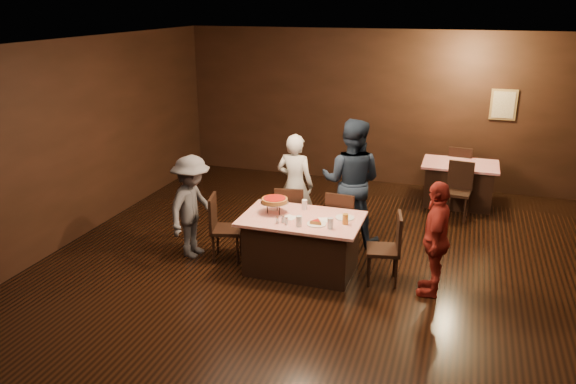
% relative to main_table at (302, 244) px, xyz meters
% --- Properties ---
extents(room, '(10.00, 10.04, 3.02)m').
position_rel_main_table_xyz_m(room, '(0.38, -0.74, 1.75)').
color(room, black).
rests_on(room, ground).
extents(main_table, '(1.60, 1.00, 0.77)m').
position_rel_main_table_xyz_m(main_table, '(0.00, 0.00, 0.00)').
color(main_table, '#B51D0C').
rests_on(main_table, ground).
extents(back_table, '(1.30, 0.90, 0.77)m').
position_rel_main_table_xyz_m(back_table, '(1.94, 3.35, 0.00)').
color(back_table, '#B00B1C').
rests_on(back_table, ground).
extents(chair_far_left, '(0.49, 0.49, 0.95)m').
position_rel_main_table_xyz_m(chair_far_left, '(-0.40, 0.75, 0.09)').
color(chair_far_left, black).
rests_on(chair_far_left, ground).
extents(chair_far_right, '(0.45, 0.45, 0.95)m').
position_rel_main_table_xyz_m(chair_far_right, '(0.40, 0.75, 0.09)').
color(chair_far_right, black).
rests_on(chair_far_right, ground).
extents(chair_end_left, '(0.51, 0.51, 0.95)m').
position_rel_main_table_xyz_m(chair_end_left, '(-1.10, -0.00, 0.09)').
color(chair_end_left, black).
rests_on(chair_end_left, ground).
extents(chair_end_right, '(0.49, 0.49, 0.95)m').
position_rel_main_table_xyz_m(chair_end_right, '(1.10, -0.00, 0.09)').
color(chair_end_right, black).
rests_on(chair_end_right, ground).
extents(chair_back_near, '(0.47, 0.47, 0.95)m').
position_rel_main_table_xyz_m(chair_back_near, '(1.94, 2.65, 0.09)').
color(chair_back_near, black).
rests_on(chair_back_near, ground).
extents(chair_back_far, '(0.47, 0.47, 0.95)m').
position_rel_main_table_xyz_m(chair_back_far, '(1.94, 3.95, 0.09)').
color(chair_back_far, black).
rests_on(chair_back_far, ground).
extents(diner_white_jacket, '(0.61, 0.43, 1.61)m').
position_rel_main_table_xyz_m(diner_white_jacket, '(-0.47, 1.19, 0.42)').
color(diner_white_jacket, silver).
rests_on(diner_white_jacket, ground).
extents(diner_navy_hoodie, '(0.93, 0.73, 1.90)m').
position_rel_main_table_xyz_m(diner_navy_hoodie, '(0.42, 1.18, 0.56)').
color(diner_navy_hoodie, black).
rests_on(diner_navy_hoodie, ground).
extents(diner_grey_knit, '(0.65, 1.01, 1.49)m').
position_rel_main_table_xyz_m(diner_grey_knit, '(-1.61, -0.02, 0.36)').
color(diner_grey_knit, '#4F4E53').
rests_on(diner_grey_knit, ground).
extents(diner_red_shirt, '(0.37, 0.87, 1.48)m').
position_rel_main_table_xyz_m(diner_red_shirt, '(1.75, -0.10, 0.36)').
color(diner_red_shirt, maroon).
rests_on(diner_red_shirt, ground).
extents(pizza_stand, '(0.38, 0.38, 0.22)m').
position_rel_main_table_xyz_m(pizza_stand, '(-0.40, 0.05, 0.57)').
color(pizza_stand, black).
rests_on(pizza_stand, main_table).
extents(plate_with_slice, '(0.25, 0.25, 0.06)m').
position_rel_main_table_xyz_m(plate_with_slice, '(0.25, -0.18, 0.41)').
color(plate_with_slice, white).
rests_on(plate_with_slice, main_table).
extents(plate_empty, '(0.25, 0.25, 0.01)m').
position_rel_main_table_xyz_m(plate_empty, '(0.55, 0.15, 0.39)').
color(plate_empty, white).
rests_on(plate_empty, main_table).
extents(glass_front_left, '(0.08, 0.08, 0.14)m').
position_rel_main_table_xyz_m(glass_front_left, '(0.05, -0.30, 0.46)').
color(glass_front_left, silver).
rests_on(glass_front_left, main_table).
extents(glass_front_right, '(0.08, 0.08, 0.14)m').
position_rel_main_table_xyz_m(glass_front_right, '(0.45, -0.25, 0.46)').
color(glass_front_right, silver).
rests_on(glass_front_right, main_table).
extents(glass_amber, '(0.08, 0.08, 0.14)m').
position_rel_main_table_xyz_m(glass_amber, '(0.60, -0.05, 0.46)').
color(glass_amber, '#BF7F26').
rests_on(glass_amber, main_table).
extents(glass_back, '(0.08, 0.08, 0.14)m').
position_rel_main_table_xyz_m(glass_back, '(-0.05, 0.30, 0.46)').
color(glass_back, silver).
rests_on(glass_back, main_table).
extents(condiments, '(0.17, 0.10, 0.09)m').
position_rel_main_table_xyz_m(condiments, '(-0.18, -0.28, 0.43)').
color(condiments, silver).
rests_on(condiments, main_table).
extents(napkin_center, '(0.19, 0.19, 0.01)m').
position_rel_main_table_xyz_m(napkin_center, '(0.30, -0.00, 0.39)').
color(napkin_center, white).
rests_on(napkin_center, main_table).
extents(napkin_left, '(0.21, 0.21, 0.01)m').
position_rel_main_table_xyz_m(napkin_left, '(-0.15, -0.05, 0.39)').
color(napkin_left, white).
rests_on(napkin_left, main_table).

